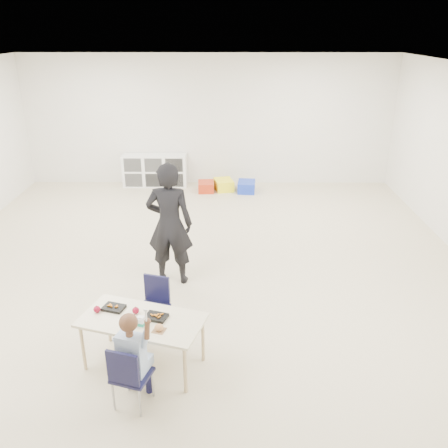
{
  "coord_description": "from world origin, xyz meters",
  "views": [
    {
      "loc": [
        0.4,
        -5.84,
        3.32
      ],
      "look_at": [
        0.36,
        0.02,
        0.85
      ],
      "focal_mm": 38.0,
      "sensor_mm": 36.0,
      "label": 1
    }
  ],
  "objects_px": {
    "cubby_shelf": "(155,170)",
    "adult": "(170,224)",
    "table": "(144,342)",
    "chair_near": "(132,374)",
    "child": "(130,356)"
  },
  "relations": [
    {
      "from": "cubby_shelf",
      "to": "adult",
      "type": "bearing_deg",
      "value": -79.04
    },
    {
      "from": "table",
      "to": "cubby_shelf",
      "type": "distance_m",
      "value": 6.12
    },
    {
      "from": "table",
      "to": "adult",
      "type": "distance_m",
      "value": 1.89
    },
    {
      "from": "table",
      "to": "chair_near",
      "type": "bearing_deg",
      "value": -74.23
    },
    {
      "from": "cubby_shelf",
      "to": "adult",
      "type": "distance_m",
      "value": 4.39
    },
    {
      "from": "chair_near",
      "to": "child",
      "type": "relative_size",
      "value": 0.63
    },
    {
      "from": "chair_near",
      "to": "adult",
      "type": "distance_m",
      "value": 2.41
    },
    {
      "from": "adult",
      "to": "table",
      "type": "bearing_deg",
      "value": 91.55
    },
    {
      "from": "table",
      "to": "cubby_shelf",
      "type": "height_order",
      "value": "cubby_shelf"
    },
    {
      "from": "table",
      "to": "child",
      "type": "bearing_deg",
      "value": -74.23
    },
    {
      "from": "table",
      "to": "child",
      "type": "xyz_separation_m",
      "value": [
        -0.01,
        -0.55,
        0.25
      ]
    },
    {
      "from": "child",
      "to": "adult",
      "type": "xyz_separation_m",
      "value": [
        0.11,
        2.35,
        0.31
      ]
    },
    {
      "from": "chair_near",
      "to": "adult",
      "type": "relative_size",
      "value": 0.4
    },
    {
      "from": "adult",
      "to": "child",
      "type": "bearing_deg",
      "value": 91.9
    },
    {
      "from": "chair_near",
      "to": "child",
      "type": "bearing_deg",
      "value": 0.0
    }
  ]
}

